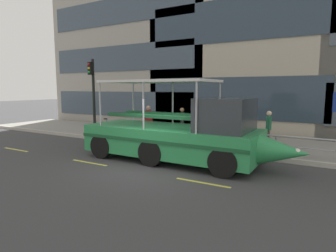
{
  "coord_description": "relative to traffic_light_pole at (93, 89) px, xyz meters",
  "views": [
    {
      "loc": [
        5.74,
        -8.67,
        2.89
      ],
      "look_at": [
        -0.31,
        1.77,
        1.3
      ],
      "focal_mm": 30.58,
      "sensor_mm": 36.0,
      "label": 1
    }
  ],
  "objects": [
    {
      "name": "traffic_light_pole",
      "position": [
        0.0,
        0.0,
        0.0
      ],
      "size": [
        0.24,
        0.46,
        4.39
      ],
      "color": "black",
      "rests_on": "sidewalk"
    },
    {
      "name": "curb_guardrail",
      "position": [
        6.87,
        -0.15,
        -2.08
      ],
      "size": [
        11.31,
        0.09,
        0.84
      ],
      "color": "#9EA0A8",
      "rests_on": "sidewalk"
    },
    {
      "name": "pedestrian_mid_left",
      "position": [
        7.16,
        0.93,
        -1.62
      ],
      "size": [
        0.46,
        0.3,
        1.71
      ],
      "color": "black",
      "rests_on": "sidewalk"
    },
    {
      "name": "lane_centreline",
      "position": [
        6.42,
        -4.37,
        -2.83
      ],
      "size": [
        25.8,
        0.12,
        0.01
      ],
      "color": "#DBD64C",
      "rests_on": "ground_plane"
    },
    {
      "name": "curb_edge",
      "position": [
        6.42,
        -0.49,
        -2.74
      ],
      "size": [
        32.0,
        0.18,
        0.18
      ],
      "primitive_type": "cube",
      "color": "#B2ADA3",
      "rests_on": "ground_plane"
    },
    {
      "name": "duck_tour_boat",
      "position": [
        7.08,
        -2.39,
        -1.76
      ],
      "size": [
        8.77,
        2.63,
        3.22
      ],
      "color": "#2D9351",
      "rests_on": "ground_plane"
    },
    {
      "name": "pedestrian_near_bow",
      "position": [
        9.66,
        1.21,
        -1.63
      ],
      "size": [
        0.29,
        0.46,
        1.7
      ],
      "color": "#47423D",
      "rests_on": "sidewalk"
    },
    {
      "name": "leaned_bicycle",
      "position": [
        0.79,
        0.37,
        -2.27
      ],
      "size": [
        1.74,
        0.46,
        0.96
      ],
      "color": "black",
      "rests_on": "sidewalk"
    },
    {
      "name": "sidewalk",
      "position": [
        6.42,
        2.0,
        -2.74
      ],
      "size": [
        32.0,
        4.8,
        0.18
      ],
      "primitive_type": "cube",
      "color": "gray",
      "rests_on": "ground_plane"
    },
    {
      "name": "ground_plane",
      "position": [
        6.42,
        -3.6,
        -2.83
      ],
      "size": [
        120.0,
        120.0,
        0.0
      ],
      "primitive_type": "plane",
      "color": "#3D3D3F"
    },
    {
      "name": "pedestrian_near_stern",
      "position": [
        3.16,
        1.07,
        -1.6
      ],
      "size": [
        0.38,
        0.38,
        1.75
      ],
      "color": "#47423D",
      "rests_on": "sidewalk"
    },
    {
      "name": "pedestrian_mid_right",
      "position": [
        5.15,
        1.33,
        -1.64
      ],
      "size": [
        0.3,
        0.44,
        1.68
      ],
      "color": "black",
      "rests_on": "sidewalk"
    }
  ]
}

